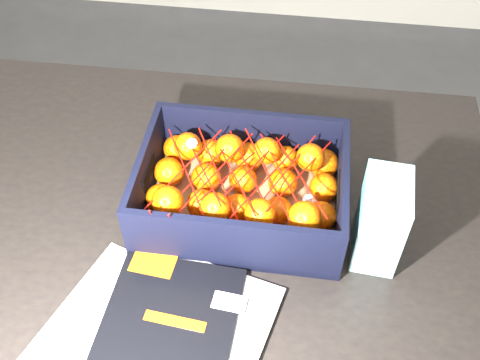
# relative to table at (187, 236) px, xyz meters

# --- Properties ---
(ground) EXTENTS (3.50, 3.50, 0.00)m
(ground) POSITION_rel_table_xyz_m (0.24, 0.16, -0.65)
(ground) COLOR #3D3D40
(ground) RESTS_ON ground
(table) EXTENTS (1.21, 0.81, 0.75)m
(table) POSITION_rel_table_xyz_m (0.00, 0.00, 0.00)
(table) COLOR black
(table) RESTS_ON ground
(magazine_stack) EXTENTS (0.41, 0.33, 0.02)m
(magazine_stack) POSITION_rel_table_xyz_m (0.02, -0.27, 0.11)
(magazine_stack) COLOR #BBBBB7
(magazine_stack) RESTS_ON table
(produce_crate) EXTENTS (0.37, 0.28, 0.12)m
(produce_crate) POSITION_rel_table_xyz_m (0.11, 0.01, 0.14)
(produce_crate) COLOR #8C6140
(produce_crate) RESTS_ON table
(clementine_heap) EXTENTS (0.35, 0.25, 0.10)m
(clementine_heap) POSITION_rel_table_xyz_m (0.11, 0.01, 0.15)
(clementine_heap) COLOR #D64A04
(clementine_heap) RESTS_ON produce_crate
(mesh_net) EXTENTS (0.31, 0.25, 0.09)m
(mesh_net) POSITION_rel_table_xyz_m (0.10, -0.00, 0.20)
(mesh_net) COLOR #C20E07
(mesh_net) RESTS_ON clementine_heap
(retail_carton) EXTENTS (0.08, 0.12, 0.17)m
(retail_carton) POSITION_rel_table_xyz_m (0.35, -0.05, 0.18)
(retail_carton) COLOR silver
(retail_carton) RESTS_ON table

